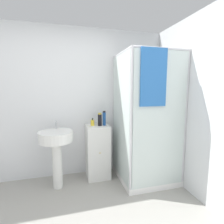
{
  "coord_description": "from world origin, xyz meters",
  "views": [
    {
      "loc": [
        -0.03,
        -1.34,
        1.52
      ],
      "look_at": [
        0.63,
        1.13,
        1.16
      ],
      "focal_mm": 28.0,
      "sensor_mm": 36.0,
      "label": 1
    }
  ],
  "objects_px": {
    "sink": "(56,145)",
    "shampoo_bottle_blue": "(104,118)",
    "soap_dispenser": "(92,123)",
    "shampoo_bottle_tall_black": "(100,120)"
  },
  "relations": [
    {
      "from": "sink",
      "to": "shampoo_bottle_tall_black",
      "type": "distance_m",
      "value": 0.77
    },
    {
      "from": "shampoo_bottle_tall_black",
      "to": "soap_dispenser",
      "type": "bearing_deg",
      "value": 157.12
    },
    {
      "from": "soap_dispenser",
      "to": "shampoo_bottle_blue",
      "type": "xyz_separation_m",
      "value": [
        0.19,
        -0.03,
        0.07
      ]
    },
    {
      "from": "shampoo_bottle_tall_black",
      "to": "shampoo_bottle_blue",
      "type": "relative_size",
      "value": 0.89
    },
    {
      "from": "sink",
      "to": "shampoo_bottle_tall_black",
      "type": "bearing_deg",
      "value": 11.89
    },
    {
      "from": "sink",
      "to": "soap_dispenser",
      "type": "bearing_deg",
      "value": 18.61
    },
    {
      "from": "sink",
      "to": "soap_dispenser",
      "type": "distance_m",
      "value": 0.66
    },
    {
      "from": "soap_dispenser",
      "to": "shampoo_bottle_blue",
      "type": "height_order",
      "value": "shampoo_bottle_blue"
    },
    {
      "from": "soap_dispenser",
      "to": "shampoo_bottle_blue",
      "type": "distance_m",
      "value": 0.21
    },
    {
      "from": "sink",
      "to": "shampoo_bottle_blue",
      "type": "distance_m",
      "value": 0.85
    }
  ]
}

